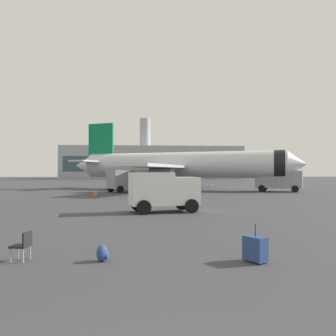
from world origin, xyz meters
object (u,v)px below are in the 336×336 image
Objects in this scene: fuel_truck at (278,178)px; gate_chair at (23,244)px; cargo_van at (163,190)px; traveller_backpack at (102,253)px; safety_cone_mid at (96,193)px; rolling_suitcase at (255,248)px; safety_cone_near at (211,185)px; service_truck at (126,180)px; airplane_at_gate at (179,165)px.

fuel_truck is 40.88m from gate_chair.
cargo_van is 12.40m from traveller_backpack.
gate_chair reaches higher than safety_cone_mid.
cargo_van is 4.27× the size of rolling_suitcase.
rolling_suitcase is (-15.01, -35.18, -1.38)m from fuel_truck.
safety_cone_near reaches higher than traveller_backpack.
cargo_van is at bearing -67.86° from safety_cone_mid.
fuel_truck reaches higher than traveller_backpack.
fuel_truck is at bearing -1.58° from service_truck.
service_truck is 10.73× the size of traveller_backpack.
rolling_suitcase is 1.28× the size of gate_chair.
traveller_backpack is at bearing -4.57° from gate_chair.
traveller_backpack is (-2.47, -12.09, -1.22)m from cargo_van.
fuel_truck is 28.33m from cargo_van.
fuel_truck reaches higher than safety_cone_mid.
safety_cone_near is 50.30m from gate_chair.
gate_chair is at bearing 175.06° from rolling_suitcase.
fuel_truck reaches higher than gate_chair.
traveller_backpack is 2.34m from gate_chair.
service_truck reaches higher than safety_cone_near.
fuel_truck reaches higher than cargo_van.
service_truck is at bearing 91.82° from traveller_backpack.
traveller_backpack is at bearing -99.20° from airplane_at_gate.
gate_chair is at bearing -86.34° from safety_cone_mid.
service_truck is at bearing -137.81° from safety_cone_near.
safety_cone_near is (6.45, 7.90, -3.31)m from airplane_at_gate.
gate_chair is at bearing -107.69° from safety_cone_near.
airplane_at_gate is 10.72m from safety_cone_near.
safety_cone_mid is (-2.99, -7.07, -1.25)m from service_truck.
fuel_truck is 14.89m from safety_cone_near.
safety_cone_mid is (-17.08, -19.84, 0.01)m from safety_cone_near.
fuel_truck is (20.55, -0.57, 0.16)m from service_truck.
gate_chair is (-8.83, -40.03, -3.16)m from airplane_at_gate.
rolling_suitcase is at bearing -113.11° from fuel_truck.
safety_cone_near is at bearing 74.92° from traveller_backpack.
cargo_van is at bearing -126.79° from fuel_truck.
traveller_backpack is at bearing -105.08° from safety_cone_near.
gate_chair is at bearing -122.16° from fuel_truck.
service_truck is at bearing -147.47° from airplane_at_gate.
fuel_truck is 9.28× the size of safety_cone_near.
cargo_van is 37.53m from safety_cone_near.
traveller_backpack is (1.12, -35.34, -1.37)m from service_truck.
safety_cone_mid is at bearing 112.14° from cargo_van.
fuel_truck is 39.87m from traveller_backpack.
fuel_truck is at bearing 57.84° from gate_chair.
service_truck is 36.19m from rolling_suitcase.
fuel_truck reaches higher than rolling_suitcase.
service_truck is 0.80× the size of fuel_truck.
cargo_van is at bearing -81.23° from service_truck.
rolling_suitcase is at bearing -81.11° from cargo_van.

